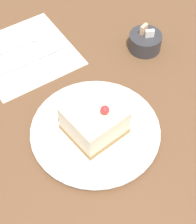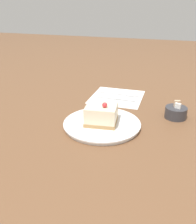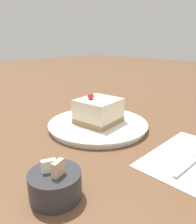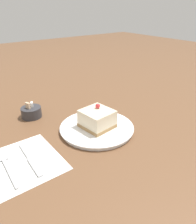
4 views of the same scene
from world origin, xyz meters
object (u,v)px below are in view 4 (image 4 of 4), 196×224
(cake_slice, at_px, (97,119))
(sugar_bowl, at_px, (31,112))
(plate, at_px, (96,128))
(fork, at_px, (6,164))
(knife, at_px, (32,161))

(cake_slice, relative_size, sugar_bowl, 1.46)
(plate, xyz_separation_m, cake_slice, (0.00, -0.00, 0.04))
(fork, relative_size, sugar_bowl, 2.36)
(plate, relative_size, knife, 1.50)
(cake_slice, xyz_separation_m, knife, (-0.24, -0.03, -0.04))
(knife, height_order, sugar_bowl, sugar_bowl)
(knife, bearing_deg, plate, 9.31)
(knife, bearing_deg, sugar_bowl, 69.91)
(knife, bearing_deg, cake_slice, 8.86)
(plate, xyz_separation_m, sugar_bowl, (-0.14, 0.23, 0.01))
(cake_slice, height_order, knife, cake_slice)
(plate, distance_m, cake_slice, 0.04)
(cake_slice, distance_m, fork, 0.30)
(plate, bearing_deg, fork, -179.99)
(cake_slice, relative_size, fork, 0.62)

